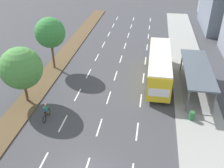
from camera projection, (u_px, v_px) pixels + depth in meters
name	position (u px, v px, depth m)	size (l,w,h in m)	color
median_strip	(63.00, 57.00, 36.51)	(2.60, 52.00, 0.12)	brown
sidewalk_right	(188.00, 66.00, 34.05)	(4.50, 52.00, 0.15)	#9E9E99
lane_divider_left	(93.00, 65.00, 34.36)	(0.14, 47.45, 0.01)	white
lane_divider_center	(118.00, 67.00, 33.87)	(0.14, 47.45, 0.01)	white
lane_divider_right	(145.00, 69.00, 33.38)	(0.14, 47.45, 0.01)	white
bus_shelter	(199.00, 77.00, 27.66)	(2.90, 9.75, 2.86)	gray
bus	(159.00, 64.00, 29.85)	(2.54, 11.29, 3.37)	yellow
cyclist	(46.00, 112.00, 23.95)	(0.46, 1.82, 1.71)	black
median_tree_second	(21.00, 68.00, 24.90)	(4.25, 4.25, 5.96)	brown
median_tree_third	(50.00, 33.00, 31.02)	(3.77, 3.77, 6.68)	brown
trash_bin	(192.00, 116.00, 23.83)	(0.52, 0.52, 0.85)	#286B38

